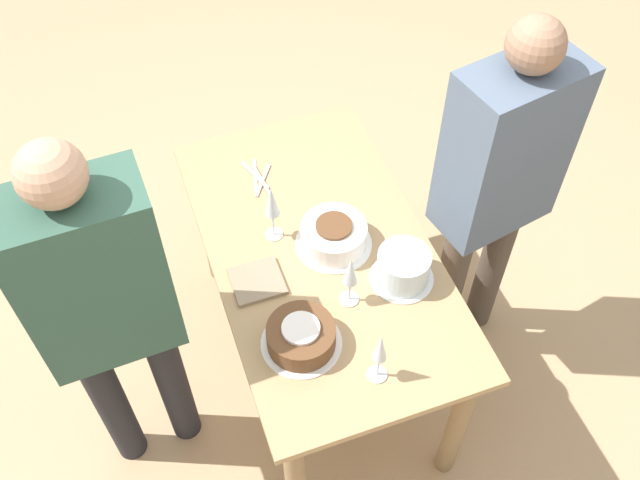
{
  "coord_description": "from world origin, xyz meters",
  "views": [
    {
      "loc": [
        1.43,
        -0.51,
        2.69
      ],
      "look_at": [
        0.0,
        0.0,
        0.81
      ],
      "focal_mm": 40.0,
      "sensor_mm": 36.0,
      "label": 1
    }
  ],
  "objects_px": {
    "cake_back_decorated": "(403,268)",
    "wine_glass_extra": "(272,203)",
    "wine_glass_far": "(381,350)",
    "person_watching": "(498,178)",
    "cake_center_white": "(334,235)",
    "cake_front_chocolate": "(301,336)",
    "person_cutting": "(105,303)",
    "wine_glass_near": "(350,273)"
  },
  "relations": [
    {
      "from": "cake_center_white",
      "to": "wine_glass_extra",
      "type": "bearing_deg",
      "value": -121.03
    },
    {
      "from": "person_cutting",
      "to": "person_watching",
      "type": "relative_size",
      "value": 1.0
    },
    {
      "from": "wine_glass_near",
      "to": "wine_glass_far",
      "type": "height_order",
      "value": "wine_glass_far"
    },
    {
      "from": "wine_glass_extra",
      "to": "wine_glass_near",
      "type": "bearing_deg",
      "value": 23.52
    },
    {
      "from": "wine_glass_far",
      "to": "cake_center_white",
      "type": "bearing_deg",
      "value": 174.62
    },
    {
      "from": "person_cutting",
      "to": "cake_front_chocolate",
      "type": "bearing_deg",
      "value": -25.02
    },
    {
      "from": "cake_back_decorated",
      "to": "wine_glass_extra",
      "type": "distance_m",
      "value": 0.48
    },
    {
      "from": "person_cutting",
      "to": "wine_glass_near",
      "type": "bearing_deg",
      "value": -11.44
    },
    {
      "from": "wine_glass_near",
      "to": "person_cutting",
      "type": "xyz_separation_m",
      "value": [
        -0.11,
        -0.73,
        0.04
      ]
    },
    {
      "from": "wine_glass_near",
      "to": "wine_glass_far",
      "type": "xyz_separation_m",
      "value": [
        0.28,
        -0.02,
        0.0
      ]
    },
    {
      "from": "cake_center_white",
      "to": "cake_front_chocolate",
      "type": "height_order",
      "value": "cake_center_white"
    },
    {
      "from": "cake_back_decorated",
      "to": "wine_glass_extra",
      "type": "height_order",
      "value": "wine_glass_extra"
    },
    {
      "from": "cake_back_decorated",
      "to": "wine_glass_far",
      "type": "xyz_separation_m",
      "value": [
        0.3,
        -0.21,
        0.09
      ]
    },
    {
      "from": "person_cutting",
      "to": "wine_glass_far",
      "type": "bearing_deg",
      "value": -31.71
    },
    {
      "from": "cake_back_decorated",
      "to": "person_cutting",
      "type": "bearing_deg",
      "value": -95.74
    },
    {
      "from": "person_watching",
      "to": "wine_glass_extra",
      "type": "bearing_deg",
      "value": -23.63
    },
    {
      "from": "cake_center_white",
      "to": "wine_glass_far",
      "type": "height_order",
      "value": "wine_glass_far"
    },
    {
      "from": "cake_center_white",
      "to": "person_watching",
      "type": "distance_m",
      "value": 0.59
    },
    {
      "from": "wine_glass_far",
      "to": "wine_glass_extra",
      "type": "bearing_deg",
      "value": -168.06
    },
    {
      "from": "wine_glass_far",
      "to": "person_watching",
      "type": "relative_size",
      "value": 0.14
    },
    {
      "from": "cake_back_decorated",
      "to": "wine_glass_far",
      "type": "relative_size",
      "value": 0.97
    },
    {
      "from": "cake_back_decorated",
      "to": "person_watching",
      "type": "relative_size",
      "value": 0.14
    },
    {
      "from": "cake_front_chocolate",
      "to": "person_cutting",
      "type": "relative_size",
      "value": 0.16
    },
    {
      "from": "cake_center_white",
      "to": "person_cutting",
      "type": "bearing_deg",
      "value": -81.04
    },
    {
      "from": "wine_glass_extra",
      "to": "person_watching",
      "type": "relative_size",
      "value": 0.15
    },
    {
      "from": "cake_center_white",
      "to": "wine_glass_near",
      "type": "height_order",
      "value": "wine_glass_near"
    },
    {
      "from": "cake_center_white",
      "to": "wine_glass_near",
      "type": "distance_m",
      "value": 0.26
    },
    {
      "from": "cake_back_decorated",
      "to": "person_watching",
      "type": "height_order",
      "value": "person_watching"
    },
    {
      "from": "cake_front_chocolate",
      "to": "wine_glass_far",
      "type": "relative_size",
      "value": 1.15
    },
    {
      "from": "cake_back_decorated",
      "to": "wine_glass_near",
      "type": "bearing_deg",
      "value": -84.22
    },
    {
      "from": "cake_front_chocolate",
      "to": "cake_center_white",
      "type": "bearing_deg",
      "value": 145.64
    },
    {
      "from": "cake_back_decorated",
      "to": "wine_glass_far",
      "type": "bearing_deg",
      "value": -34.84
    },
    {
      "from": "person_cutting",
      "to": "person_watching",
      "type": "height_order",
      "value": "person_cutting"
    },
    {
      "from": "cake_center_white",
      "to": "person_cutting",
      "type": "relative_size",
      "value": 0.17
    },
    {
      "from": "cake_center_white",
      "to": "wine_glass_extra",
      "type": "distance_m",
      "value": 0.24
    },
    {
      "from": "cake_center_white",
      "to": "cake_front_chocolate",
      "type": "bearing_deg",
      "value": -34.36
    },
    {
      "from": "cake_center_white",
      "to": "cake_front_chocolate",
      "type": "distance_m",
      "value": 0.41
    },
    {
      "from": "wine_glass_far",
      "to": "person_watching",
      "type": "height_order",
      "value": "person_watching"
    },
    {
      "from": "person_watching",
      "to": "cake_center_white",
      "type": "bearing_deg",
      "value": -16.86
    },
    {
      "from": "cake_center_white",
      "to": "person_cutting",
      "type": "height_order",
      "value": "person_cutting"
    },
    {
      "from": "wine_glass_extra",
      "to": "cake_center_white",
      "type": "bearing_deg",
      "value": 58.97
    },
    {
      "from": "cake_front_chocolate",
      "to": "cake_back_decorated",
      "type": "relative_size",
      "value": 1.19
    }
  ]
}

